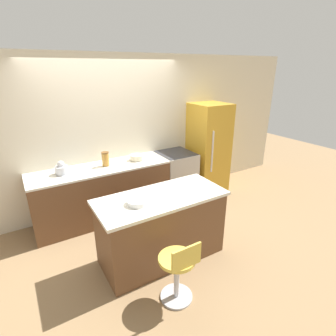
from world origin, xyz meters
name	(u,v)px	position (x,y,z in m)	size (l,w,h in m)	color
ground_plane	(131,221)	(0.00, 0.00, 0.00)	(14.00, 14.00, 0.00)	#8E704C
wall_back	(111,135)	(0.00, 0.70, 1.30)	(8.00, 0.06, 2.60)	beige
back_counter	(103,193)	(-0.33, 0.35, 0.45)	(2.18, 0.65, 0.91)	brown
kitchen_island	(162,227)	(0.01, -1.00, 0.45)	(1.62, 0.72, 0.90)	brown
oven_range	(176,176)	(1.09, 0.35, 0.45)	(0.63, 0.67, 0.91)	#B7B2A8
refrigerator	(208,148)	(1.86, 0.35, 0.87)	(0.66, 0.68, 1.75)	gold
stool_chair	(178,271)	(-0.20, -1.70, 0.39)	(0.39, 0.39, 0.78)	#B7B7BC
kettle	(61,169)	(-0.90, 0.37, 0.99)	(0.18, 0.18, 0.20)	silver
mixing_bowl	(137,157)	(0.31, 0.37, 0.95)	(0.23, 0.23, 0.09)	beige
canister_jar	(105,159)	(-0.23, 0.37, 1.02)	(0.12, 0.12, 0.22)	#B77F33
fruit_bowl	(138,202)	(-0.32, -1.03, 0.93)	(0.25, 0.25, 0.06)	white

